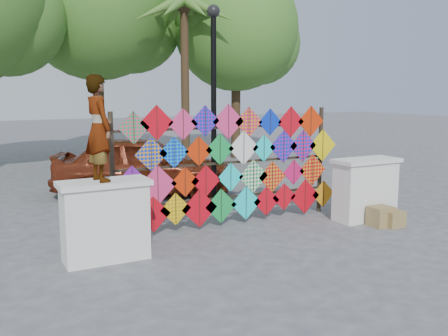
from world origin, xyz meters
The scene contains 12 objects.
ground centered at (0.00, 0.00, 0.00)m, with size 80.00×80.00×0.00m, color gray.
parapet_left centered at (-2.70, -0.20, 0.65)m, with size 1.40×0.65×1.28m.
parapet_right centered at (2.70, -0.20, 0.65)m, with size 1.40×0.65×1.28m.
kite_rack centered at (0.10, 0.72, 1.20)m, with size 4.98×0.24×2.41m.
tree_mid centered at (0.11, 11.03, 5.77)m, with size 6.30×5.60×8.61m.
tree_east centered at (5.09, 9.53, 4.99)m, with size 5.40×4.80×7.42m.
palm_tree centered at (2.20, 8.00, 4.95)m, with size 3.62×3.62×5.83m.
vendor_woman centered at (-2.75, -0.20, 2.09)m, with size 0.59×0.39×1.62m, color #99999E.
sedan centered at (-0.56, 4.30, 0.77)m, with size 1.81×4.50×1.53m, color maroon.
lamppost centered at (0.30, 2.00, 2.69)m, with size 0.28×0.28×4.46m.
cardboard_box_near centered at (2.64, -0.73, 0.19)m, with size 0.44×0.39×0.39m, color olive.
cardboard_box_far centered at (2.82, -0.87, 0.16)m, with size 0.38×0.35×0.32m, color olive.
Camera 1 is at (-4.57, -7.80, 2.67)m, focal length 40.00 mm.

